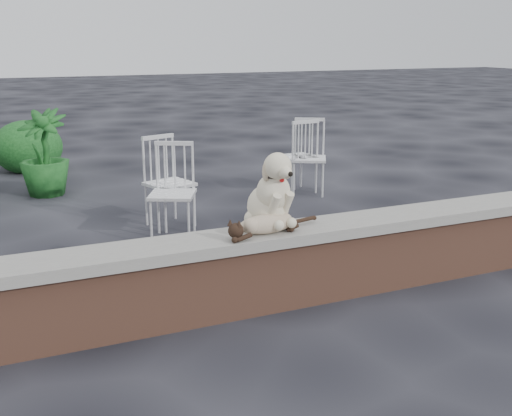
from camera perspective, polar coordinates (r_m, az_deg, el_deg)
name	(u,v)px	position (r m, az deg, el deg)	size (l,w,h in m)	color
ground	(319,296)	(4.80, 5.85, -8.10)	(60.00, 60.00, 0.00)	black
brick_wall	(320,265)	(4.71, 5.94, -5.31)	(6.00, 0.30, 0.50)	brown
capstone	(321,229)	(4.62, 6.04, -1.94)	(6.20, 0.40, 0.08)	slate
dog	(268,188)	(4.44, 1.11, 1.84)	(0.38, 0.50, 0.58)	beige
cat	(266,223)	(4.33, 0.97, -1.37)	(0.93, 0.22, 0.16)	tan
chair_a	(169,182)	(6.46, -8.00, 2.39)	(0.56, 0.56, 0.94)	silver
chair_c	(297,156)	(7.88, 3.81, 4.86)	(0.56, 0.56, 0.94)	silver
chair_b	(172,193)	(6.01, -7.75, 1.42)	(0.56, 0.56, 0.94)	silver
chair_d	(309,157)	(7.79, 4.91, 4.71)	(0.56, 0.56, 0.94)	silver
potted_plant_b	(44,153)	(8.13, -19.03, 4.85)	(0.60, 0.60, 1.08)	#113D16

